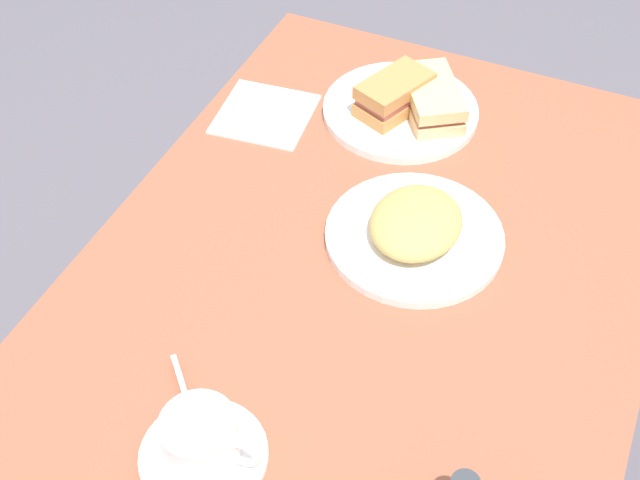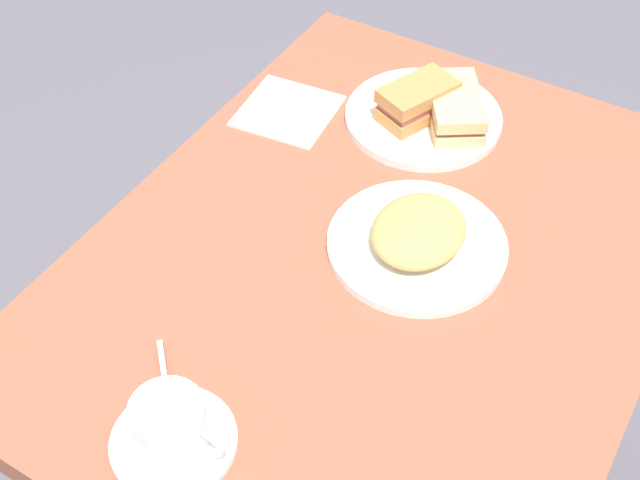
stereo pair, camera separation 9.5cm
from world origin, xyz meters
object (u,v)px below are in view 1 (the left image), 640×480
(dining_table, at_px, (374,298))
(coffee_cup, at_px, (202,438))
(sandwich_back, at_px, (432,99))
(side_plate, at_px, (414,237))
(coffee_saucer, at_px, (204,456))
(napkin, at_px, (265,114))
(sandwich_plate, at_px, (400,110))
(sandwich_front, at_px, (394,95))
(spoon, at_px, (186,397))

(dining_table, bearing_deg, coffee_cup, 170.85)
(sandwich_back, relative_size, side_plate, 0.65)
(coffee_saucer, distance_m, side_plate, 0.44)
(sandwich_back, relative_size, napkin, 1.11)
(sandwich_plate, height_order, coffee_cup, coffee_cup)
(sandwich_front, height_order, spoon, sandwich_front)
(spoon, bearing_deg, dining_table, -19.80)
(sandwich_front, distance_m, napkin, 0.22)
(side_plate, distance_m, napkin, 0.37)
(dining_table, xyz_separation_m, sandwich_plate, (0.30, 0.08, 0.12))
(dining_table, distance_m, coffee_saucer, 0.41)
(spoon, relative_size, napkin, 0.52)
(coffee_saucer, bearing_deg, side_plate, -13.79)
(side_plate, height_order, napkin, side_plate)
(coffee_cup, bearing_deg, dining_table, -9.15)
(spoon, bearing_deg, sandwich_back, -7.84)
(sandwich_front, height_order, coffee_saucer, sandwich_front)
(sandwich_front, bearing_deg, sandwich_plate, -43.98)
(sandwich_front, xyz_separation_m, sandwich_back, (0.02, -0.06, -0.00))
(dining_table, bearing_deg, sandwich_front, 16.81)
(napkin, bearing_deg, sandwich_front, -66.47)
(dining_table, relative_size, side_plate, 3.95)
(sandwich_back, distance_m, spoon, 0.65)
(sandwich_plate, relative_size, side_plate, 1.01)
(side_plate, xyz_separation_m, napkin, (0.17, 0.32, -0.01))
(sandwich_plate, relative_size, sandwich_front, 1.81)
(coffee_saucer, distance_m, napkin, 0.63)
(coffee_cup, xyz_separation_m, side_plate, (0.43, -0.10, -0.04))
(sandwich_plate, distance_m, sandwich_back, 0.06)
(sandwich_front, bearing_deg, dining_table, -163.19)
(sandwich_plate, distance_m, spoon, 0.63)
(coffee_saucer, relative_size, spoon, 1.90)
(spoon, bearing_deg, sandwich_front, -2.84)
(sandwich_plate, height_order, sandwich_front, sandwich_front)
(napkin, bearing_deg, sandwich_back, -67.39)
(side_plate, bearing_deg, coffee_cup, 166.43)
(dining_table, relative_size, spoon, 12.88)
(coffee_cup, distance_m, napkin, 0.64)
(coffee_saucer, height_order, side_plate, side_plate)
(coffee_cup, relative_size, spoon, 1.49)
(coffee_saucer, bearing_deg, sandwich_front, 2.04)
(sandwich_plate, distance_m, side_plate, 0.29)
(sandwich_plate, bearing_deg, napkin, 114.89)
(side_plate, relative_size, napkin, 1.71)
(dining_table, distance_m, side_plate, 0.13)
(dining_table, xyz_separation_m, sandwich_back, (0.31, 0.03, 0.15))
(sandwich_front, relative_size, coffee_saucer, 0.95)
(coffee_cup, distance_m, spoon, 0.09)
(sandwich_back, distance_m, side_plate, 0.29)
(sandwich_plate, bearing_deg, coffee_cup, -178.65)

